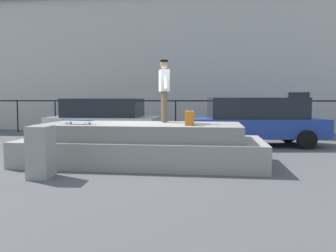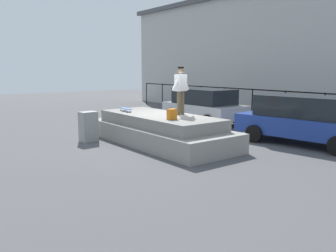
{
  "view_description": "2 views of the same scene",
  "coord_description": "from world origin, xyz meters",
  "px_view_note": "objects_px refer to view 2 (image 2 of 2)",
  "views": [
    {
      "loc": [
        1.78,
        -9.27,
        1.68
      ],
      "look_at": [
        0.49,
        0.56,
        0.91
      ],
      "focal_mm": 37.26,
      "sensor_mm": 36.0,
      "label": 1
    },
    {
      "loc": [
        10.04,
        -7.78,
        2.65
      ],
      "look_at": [
        -0.62,
        0.41,
        0.47
      ],
      "focal_mm": 37.59,
      "sensor_mm": 36.0,
      "label": 2
    }
  ],
  "objects_px": {
    "skateboarder": "(181,87)",
    "car_blue_hatchback_mid": "(306,119)",
    "backpack": "(172,114)",
    "skateboard": "(126,109)",
    "utility_box": "(88,127)",
    "car_silver_hatchback_near": "(204,105)"
  },
  "relations": [
    {
      "from": "car_silver_hatchback_near",
      "to": "car_blue_hatchback_mid",
      "type": "xyz_separation_m",
      "value": [
        5.87,
        -0.61,
        0.01
      ]
    },
    {
      "from": "car_silver_hatchback_near",
      "to": "skateboard",
      "type": "bearing_deg",
      "value": -79.15
    },
    {
      "from": "skateboard",
      "to": "utility_box",
      "type": "xyz_separation_m",
      "value": [
        -0.26,
        -1.44,
        -0.59
      ]
    },
    {
      "from": "car_blue_hatchback_mid",
      "to": "utility_box",
      "type": "relative_size",
      "value": 4.46
    },
    {
      "from": "car_silver_hatchback_near",
      "to": "car_blue_hatchback_mid",
      "type": "distance_m",
      "value": 5.9
    },
    {
      "from": "backpack",
      "to": "car_blue_hatchback_mid",
      "type": "distance_m",
      "value": 4.84
    },
    {
      "from": "utility_box",
      "to": "car_silver_hatchback_near",
      "type": "bearing_deg",
      "value": 90.86
    },
    {
      "from": "skateboard",
      "to": "backpack",
      "type": "height_order",
      "value": "backpack"
    },
    {
      "from": "backpack",
      "to": "car_blue_hatchback_mid",
      "type": "height_order",
      "value": "car_blue_hatchback_mid"
    },
    {
      "from": "skateboarder",
      "to": "car_blue_hatchback_mid",
      "type": "bearing_deg",
      "value": 49.55
    },
    {
      "from": "car_silver_hatchback_near",
      "to": "utility_box",
      "type": "relative_size",
      "value": 3.83
    },
    {
      "from": "car_blue_hatchback_mid",
      "to": "skateboard",
      "type": "bearing_deg",
      "value": -138.05
    },
    {
      "from": "skateboarder",
      "to": "car_blue_hatchback_mid",
      "type": "relative_size",
      "value": 0.34
    },
    {
      "from": "skateboard",
      "to": "car_blue_hatchback_mid",
      "type": "height_order",
      "value": "car_blue_hatchback_mid"
    },
    {
      "from": "skateboard",
      "to": "utility_box",
      "type": "height_order",
      "value": "skateboard"
    },
    {
      "from": "backpack",
      "to": "car_silver_hatchback_near",
      "type": "distance_m",
      "value": 6.24
    },
    {
      "from": "backpack",
      "to": "car_blue_hatchback_mid",
      "type": "xyz_separation_m",
      "value": [
        2.1,
        4.35,
        -0.3
      ]
    },
    {
      "from": "skateboarder",
      "to": "backpack",
      "type": "xyz_separation_m",
      "value": [
        0.76,
        -1.0,
        -0.81
      ]
    },
    {
      "from": "skateboard",
      "to": "backpack",
      "type": "bearing_deg",
      "value": 1.15
    },
    {
      "from": "skateboarder",
      "to": "backpack",
      "type": "relative_size",
      "value": 4.94
    },
    {
      "from": "backpack",
      "to": "car_silver_hatchback_near",
      "type": "xyz_separation_m",
      "value": [
        -3.77,
        4.96,
        -0.31
      ]
    },
    {
      "from": "skateboarder",
      "to": "skateboard",
      "type": "relative_size",
      "value": 1.98
    }
  ]
}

